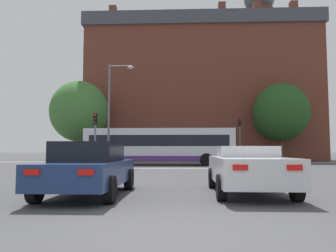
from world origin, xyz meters
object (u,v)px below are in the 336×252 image
Objects in this scene: car_roadster_right at (248,169)px; bus_crossing_lead at (160,146)px; traffic_light_far_right at (240,133)px; traffic_light_near_left at (95,131)px; car_saloon_left at (89,168)px; pedestrian_walking_east at (234,152)px; street_lamp_junction at (113,104)px; pedestrian_waiting at (247,153)px.

bus_crossing_lead is at bearing 102.48° from car_roadster_right.
traffic_light_far_right reaches higher than car_roadster_right.
bus_crossing_lead reaches higher than car_roadster_right.
traffic_light_near_left reaches higher than bus_crossing_lead.
car_saloon_left is 27.31m from pedestrian_walking_east.
bus_crossing_lead is 10.63m from pedestrian_walking_east.
street_lamp_junction is 4.82× the size of pedestrian_waiting.
traffic_light_near_left is 17.02m from pedestrian_walking_east.
traffic_light_far_right is at bearing 128.11° from bus_crossing_lead.
traffic_light_far_right reaches higher than car_saloon_left.
car_roadster_right is at bearing 11.66° from bus_crossing_lead.
street_lamp_junction reaches higher than pedestrian_waiting.
car_roadster_right is at bearing 31.96° from pedestrian_walking_east.
pedestrian_walking_east is at bearing 46.91° from traffic_light_near_left.
car_saloon_left is 0.36× the size of bus_crossing_lead.
pedestrian_waiting reaches higher than car_saloon_left.
pedestrian_walking_east is (11.58, 12.38, -1.56)m from traffic_light_near_left.
bus_crossing_lead is 7.10× the size of pedestrian_walking_east.
traffic_light_far_right is 2.51m from pedestrian_walking_east.
street_lamp_junction reaches higher than bus_crossing_lead.
street_lamp_junction is at bearing 115.45° from car_roadster_right.
car_roadster_right is (4.34, 0.60, -0.03)m from car_saloon_left.
traffic_light_near_left is at bearing -38.24° from pedestrian_waiting.
pedestrian_walking_east is (3.71, 25.49, 0.31)m from car_roadster_right.
traffic_light_far_right reaches higher than bus_crossing_lead.
traffic_light_far_right is 2.59× the size of pedestrian_walking_east.
traffic_light_far_right reaches higher than pedestrian_waiting.
car_saloon_left is 1.16× the size of traffic_light_near_left.
bus_crossing_lead reaches higher than pedestrian_walking_east.
pedestrian_walking_east is at bearing 135.73° from bus_crossing_lead.
traffic_light_near_left is 2.21× the size of pedestrian_walking_east.
car_roadster_right is at bearing -65.38° from street_lamp_junction.
car_roadster_right is 1.02× the size of traffic_light_far_right.
bus_crossing_lead is at bearing -141.89° from traffic_light_far_right.
pedestrian_waiting is at bearing 126.65° from bus_crossing_lead.
bus_crossing_lead is at bearing 31.51° from street_lamp_junction.
street_lamp_junction is at bearing 75.98° from traffic_light_near_left.
pedestrian_waiting is at bearing 35.21° from street_lamp_junction.
car_saloon_left is 0.55× the size of street_lamp_junction.
car_saloon_left is 18.53m from bus_crossing_lead.
car_roadster_right is at bearing 7.82° from car_saloon_left.
traffic_light_near_left is 0.85× the size of traffic_light_far_right.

